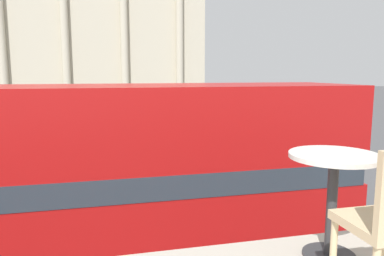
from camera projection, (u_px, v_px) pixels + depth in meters
double_decker_bus at (109, 178)px, 7.53m from camera, size 10.18×2.64×4.21m
cafe_dining_table at (333, 182)px, 2.52m from camera, size 0.60×0.60×0.73m
plaza_building_left at (68, 25)px, 47.83m from camera, size 34.17×11.50×20.96m
traffic_light_near at (165, 129)px, 14.62m from camera, size 0.42×0.24×3.41m
traffic_light_mid at (57, 114)px, 19.78m from camera, size 0.42×0.24×3.41m
traffic_light_far at (105, 101)px, 28.71m from camera, size 0.42×0.24×3.38m
car_maroon at (112, 118)px, 31.15m from camera, size 4.20×1.93×1.35m
pedestrian_white at (83, 118)px, 28.69m from camera, size 0.32×0.32×1.74m
pedestrian_yellow at (51, 113)px, 32.21m from camera, size 0.32×0.32×1.70m
pedestrian_grey at (112, 133)px, 21.89m from camera, size 0.32×0.32×1.66m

